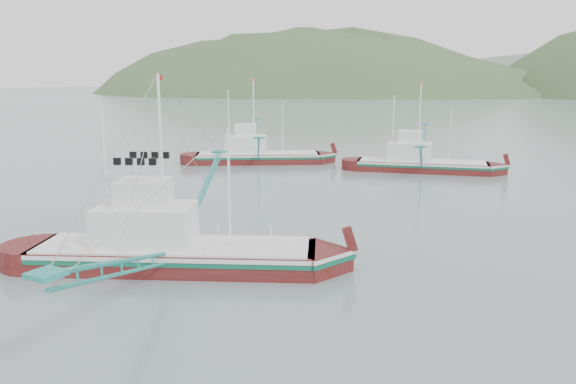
% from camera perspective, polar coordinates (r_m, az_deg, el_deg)
% --- Properties ---
extents(ground, '(1200.00, 1200.00, 0.00)m').
position_cam_1_polar(ground, '(34.35, -4.81, -7.00)').
color(ground, slate).
rests_on(ground, ground).
extents(main_boat, '(16.81, 28.01, 11.98)m').
position_cam_1_polar(main_boat, '(33.07, -11.75, -3.45)').
color(main_boat, '#4A0D0C').
rests_on(main_boat, ground).
extents(bg_boat_far, '(15.67, 26.98, 11.11)m').
position_cam_1_polar(bg_boat_far, '(68.34, 13.37, 3.72)').
color(bg_boat_far, '#4A0D0C').
rests_on(bg_boat_far, ground).
extents(bg_boat_left, '(19.88, 26.52, 11.75)m').
position_cam_1_polar(bg_boat_left, '(73.33, -3.15, 4.88)').
color(bg_boat_left, '#4A0D0C').
rests_on(bg_boat_left, ground).
extents(headland_left, '(448.00, 308.00, 210.00)m').
position_cam_1_polar(headland_left, '(435.00, 1.37, 10.01)').
color(headland_left, '#37522A').
rests_on(headland_left, ground).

